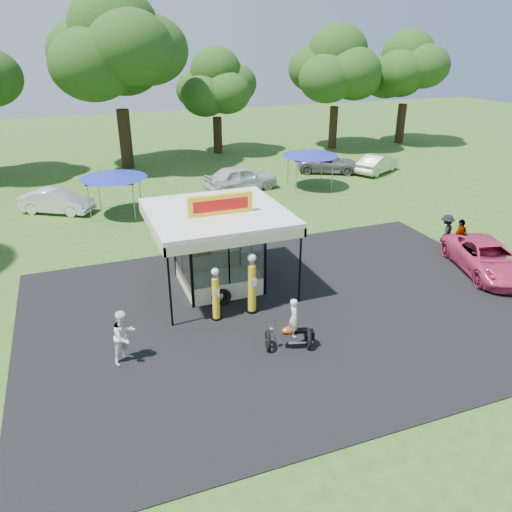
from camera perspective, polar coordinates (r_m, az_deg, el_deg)
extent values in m
plane|color=#2C541A|center=(18.03, 6.65, -9.12)|extent=(120.00, 120.00, 0.00)
cube|color=black|center=(19.54, 3.99, -6.12)|extent=(20.00, 14.00, 0.04)
cube|color=white|center=(21.39, -4.24, -3.30)|extent=(3.00, 3.00, 0.06)
cube|color=white|center=(20.12, -4.52, 5.00)|extent=(5.40, 5.40, 0.18)
cube|color=yellow|center=(19.51, -4.14, 5.92)|extent=(2.60, 0.25, 0.80)
cube|color=red|center=(19.40, -4.03, 5.81)|extent=(2.21, 0.02, 0.45)
cylinder|color=black|center=(17.96, -9.84, -3.57)|extent=(0.08, 0.08, 3.20)
cylinder|color=black|center=(19.39, 5.05, -1.15)|extent=(0.08, 0.08, 3.20)
cylinder|color=black|center=(18.94, -4.52, -7.11)|extent=(0.40, 0.40, 0.09)
cylinder|color=yellow|center=(18.51, -4.61, -4.82)|extent=(0.27, 0.27, 1.63)
cylinder|color=silver|center=(18.10, -4.70, -2.30)|extent=(0.18, 0.18, 0.18)
sphere|color=white|center=(18.02, -4.72, -1.78)|extent=(0.29, 0.29, 0.29)
cube|color=white|center=(18.25, -4.49, -4.30)|extent=(0.20, 0.02, 0.27)
cylinder|color=black|center=(19.35, -0.46, -6.29)|extent=(0.46, 0.46, 0.10)
cylinder|color=yellow|center=(18.87, -0.47, -3.68)|extent=(0.31, 0.31, 1.88)
cylinder|color=silver|center=(18.41, -0.48, -0.80)|extent=(0.21, 0.21, 0.21)
sphere|color=white|center=(18.33, -0.49, -0.20)|extent=(0.33, 0.33, 0.33)
cube|color=white|center=(18.57, -0.27, -3.07)|extent=(0.23, 0.02, 0.31)
torus|color=black|center=(17.10, 1.38, -9.70)|extent=(0.35, 0.78, 0.77)
torus|color=black|center=(17.30, 5.97, -9.42)|extent=(0.35, 0.78, 0.77)
cube|color=silver|center=(17.11, 3.85, -9.15)|extent=(0.55, 0.38, 0.27)
ellipsoid|color=#D9480F|center=(16.97, 3.87, -8.42)|extent=(0.59, 0.33, 0.27)
cube|color=black|center=(17.05, 4.95, -8.51)|extent=(0.55, 0.36, 0.09)
cube|color=black|center=(17.20, 6.08, -8.87)|extent=(0.39, 0.39, 0.26)
cylinder|color=silver|center=(16.94, 1.85, -8.74)|extent=(0.40, 0.16, 0.82)
cylinder|color=silver|center=(16.78, 2.34, -7.79)|extent=(0.19, 0.54, 0.05)
sphere|color=silver|center=(16.86, 1.80, -8.35)|extent=(0.15, 0.15, 0.15)
imported|color=white|center=(16.75, 4.39, -7.01)|extent=(0.45, 0.57, 1.37)
torus|color=black|center=(19.76, -3.80, -4.70)|extent=(0.72, 0.43, 0.69)
torus|color=black|center=(19.85, -4.25, -4.58)|extent=(0.71, 0.41, 0.69)
cube|color=#593819|center=(24.24, 27.18, -1.32)|extent=(0.65, 0.44, 1.07)
imported|color=yellow|center=(23.12, -5.85, 0.03)|extent=(2.82, 1.13, 0.96)
imported|color=#D53965|center=(24.48, 24.95, -0.22)|extent=(3.70, 5.55, 1.42)
imported|color=white|center=(16.76, -14.81, -8.89)|extent=(1.14, 1.10, 1.84)
imported|color=black|center=(26.38, 20.90, 2.57)|extent=(1.34, 1.18, 1.80)
imported|color=gray|center=(25.94, 22.27, 2.01)|extent=(1.15, 0.77, 1.81)
imported|color=silver|center=(32.32, -21.82, 5.82)|extent=(4.46, 3.50, 1.42)
imported|color=silver|center=(34.65, -1.71, 8.92)|extent=(5.31, 2.73, 1.73)
imported|color=slate|center=(39.91, 8.38, 10.40)|extent=(5.35, 4.29, 1.35)
imported|color=beige|center=(40.40, 13.70, 10.20)|extent=(4.49, 3.41, 1.42)
cylinder|color=gray|center=(31.84, -18.21, 6.78)|extent=(0.05, 0.05, 2.15)
cylinder|color=gray|center=(32.01, -13.76, 7.39)|extent=(0.05, 0.05, 2.15)
cylinder|color=gray|center=(29.45, -17.87, 5.50)|extent=(0.05, 0.05, 2.15)
cylinder|color=gray|center=(29.64, -13.08, 6.15)|extent=(0.05, 0.05, 2.15)
cube|color=#1829A0|center=(30.41, -15.97, 8.51)|extent=(2.69, 2.69, 0.11)
cone|color=#1829A0|center=(30.34, -16.03, 9.02)|extent=(3.87, 3.87, 0.45)
cylinder|color=gray|center=(35.99, 3.44, 9.81)|extent=(0.05, 0.05, 2.16)
cylinder|color=gray|center=(37.06, 7.02, 10.08)|extent=(0.05, 0.05, 2.16)
cylinder|color=gray|center=(33.80, 5.17, 8.83)|extent=(0.05, 0.05, 2.16)
cylinder|color=gray|center=(34.93, 8.91, 9.13)|extent=(0.05, 0.05, 2.16)
cube|color=#1829A0|center=(35.16, 6.21, 11.27)|extent=(2.69, 2.69, 0.11)
cone|color=#1829A0|center=(35.10, 6.23, 11.71)|extent=(3.88, 3.88, 0.45)
cylinder|color=black|center=(41.95, -14.70, 12.80)|extent=(0.98, 0.98, 4.59)
ellipsoid|color=#1F3F12|center=(41.31, -15.60, 20.93)|extent=(11.02, 11.02, 9.44)
cylinder|color=black|center=(46.49, -4.41, 13.61)|extent=(0.80, 0.80, 3.18)
ellipsoid|color=#1F3F12|center=(45.96, -4.57, 18.61)|extent=(7.43, 7.43, 6.36)
cylinder|color=black|center=(48.90, 8.80, 14.31)|extent=(0.77, 0.77, 3.84)
ellipsoid|color=#1F3F12|center=(48.36, 9.18, 20.05)|extent=(8.96, 8.96, 7.68)
cylinder|color=black|center=(52.92, 16.21, 14.33)|extent=(0.84, 0.84, 3.75)
ellipsoid|color=#1F3F12|center=(52.43, 16.82, 19.38)|extent=(8.47, 8.47, 7.26)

